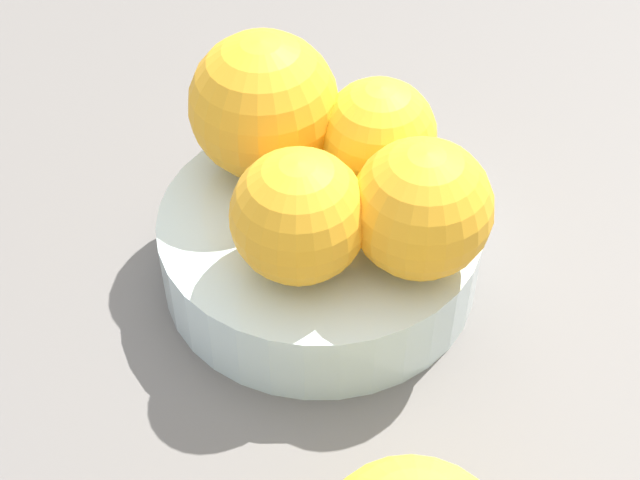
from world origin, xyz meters
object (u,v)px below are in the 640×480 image
(fruit_bowl, at_px, (320,247))
(orange_in_bowl_3, at_px, (378,135))
(orange_in_bowl_0, at_px, (264,106))
(orange_in_bowl_1, at_px, (304,217))
(orange_in_bowl_2, at_px, (421,209))

(fruit_bowl, relative_size, orange_in_bowl_3, 2.79)
(orange_in_bowl_0, relative_size, orange_in_bowl_1, 1.20)
(orange_in_bowl_0, height_order, orange_in_bowl_3, orange_in_bowl_0)
(fruit_bowl, relative_size, orange_in_bowl_2, 2.48)
(orange_in_bowl_1, bearing_deg, orange_in_bowl_0, -147.78)
(orange_in_bowl_1, bearing_deg, fruit_bowl, -175.66)
(orange_in_bowl_0, distance_m, orange_in_bowl_3, 0.06)
(fruit_bowl, height_order, orange_in_bowl_2, orange_in_bowl_2)
(orange_in_bowl_2, relative_size, orange_in_bowl_3, 1.13)
(fruit_bowl, xyz_separation_m, orange_in_bowl_3, (-0.04, 0.02, 0.06))
(fruit_bowl, height_order, orange_in_bowl_0, orange_in_bowl_0)
(orange_in_bowl_0, height_order, orange_in_bowl_1, orange_in_bowl_0)
(fruit_bowl, distance_m, orange_in_bowl_3, 0.07)
(fruit_bowl, xyz_separation_m, orange_in_bowl_0, (-0.03, -0.04, 0.07))
(orange_in_bowl_0, bearing_deg, orange_in_bowl_1, 32.22)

